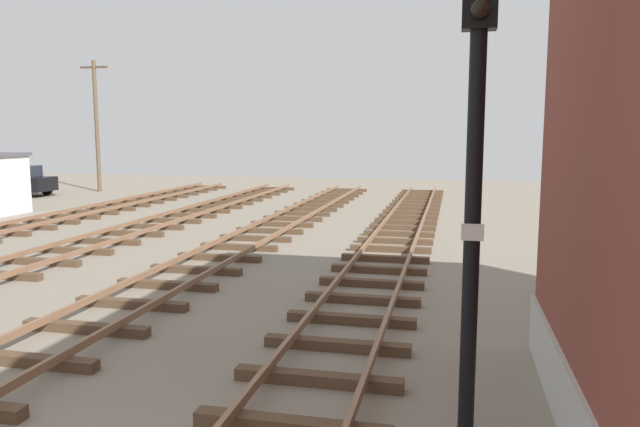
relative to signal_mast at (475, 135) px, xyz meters
The scene contains 3 objects.
signal_mast is the anchor object (origin of this frame).
parked_car_black 34.39m from the signal_mast, 136.81° to the left, with size 4.20×2.04×1.76m.
utility_pole_far 34.65m from the signal_mast, 129.07° to the left, with size 1.80×0.24×8.00m.
Camera 1 is at (3.02, -3.83, 3.66)m, focal length 33.82 mm.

